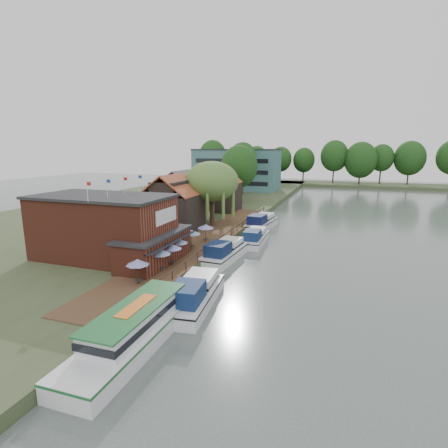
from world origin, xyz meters
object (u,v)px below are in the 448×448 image
(umbrella_4, at_px, (191,239))
(umbrella_2, at_px, (171,255))
(umbrella_1, at_px, (160,260))
(cruiser_2, at_px, (255,236))
(hotel_block, at_px, (237,169))
(willow, at_px, (212,194))
(cottage_c, at_px, (221,190))
(umbrella_0, at_px, (138,272))
(umbrella_3, at_px, (179,249))
(tour_boat, at_px, (132,328))
(cruiser_1, at_px, (225,249))
(cottage_b, at_px, (183,194))
(cruiser_0, at_px, (195,291))
(umbrella_5, at_px, (206,233))
(cottage_a, at_px, (172,203))
(pub, at_px, (118,228))
(swan, at_px, (194,315))
(cruiser_3, at_px, (261,221))

(umbrella_4, bearing_deg, umbrella_2, -83.90)
(umbrella_1, height_order, cruiser_2, umbrella_1)
(hotel_block, bearing_deg, umbrella_4, -77.80)
(willow, bearing_deg, cruiser_2, -30.39)
(willow, distance_m, umbrella_1, 22.93)
(cottage_c, height_order, umbrella_0, cottage_c)
(umbrella_3, bearing_deg, tour_boat, -74.68)
(cruiser_1, bearing_deg, umbrella_1, -109.06)
(cottage_b, distance_m, cruiser_0, 35.33)
(cruiser_2, bearing_deg, umbrella_4, -127.02)
(cruiser_1, bearing_deg, umbrella_3, -126.56)
(umbrella_3, bearing_deg, umbrella_0, -90.98)
(umbrella_5, bearing_deg, cottage_c, 105.06)
(cottage_a, relative_size, umbrella_0, 3.62)
(umbrella_5, bearing_deg, willow, 106.48)
(umbrella_2, distance_m, cruiser_1, 7.87)
(pub, relative_size, umbrella_4, 8.15)
(cottage_c, relative_size, umbrella_0, 3.58)
(hotel_block, height_order, umbrella_5, hotel_block)
(umbrella_4, height_order, cruiser_1, umbrella_4)
(hotel_block, xyz_separation_m, umbrella_1, (14.49, -73.39, -4.86))
(swan, bearing_deg, umbrella_0, 160.34)
(cottage_a, xyz_separation_m, cruiser_1, (11.28, -8.34, -3.96))
(tour_boat, xyz_separation_m, swan, (2.18, 5.34, -1.20))
(umbrella_5, xyz_separation_m, cruiser_3, (4.10, 14.96, -0.95))
(hotel_block, xyz_separation_m, willow, (11.50, -51.00, -0.94))
(hotel_block, height_order, cruiser_2, hotel_block)
(willow, relative_size, umbrella_0, 4.39)
(pub, bearing_deg, umbrella_5, 56.89)
(umbrella_0, bearing_deg, pub, 136.18)
(umbrella_1, distance_m, umbrella_4, 8.77)
(umbrella_3, distance_m, cruiser_3, 23.24)
(umbrella_5, height_order, cruiser_0, umbrella_5)
(umbrella_3, height_order, cruiser_2, umbrella_3)
(umbrella_0, height_order, cruiser_1, umbrella_0)
(umbrella_0, bearing_deg, cottage_b, 108.29)
(pub, distance_m, umbrella_2, 7.09)
(umbrella_1, xyz_separation_m, umbrella_4, (-0.52, 8.76, 0.00))
(cruiser_3, bearing_deg, swan, -80.06)
(cottage_c, bearing_deg, cruiser_3, -40.73)
(cottage_a, distance_m, swan, 27.64)
(umbrella_2, bearing_deg, swan, -52.53)
(pub, height_order, umbrella_4, pub)
(umbrella_4, relative_size, cruiser_0, 0.23)
(pub, bearing_deg, hotel_block, 96.43)
(umbrella_1, height_order, umbrella_5, same)
(umbrella_0, bearing_deg, cottage_a, 109.04)
(hotel_block, bearing_deg, swan, -75.26)
(umbrella_0, relative_size, cruiser_1, 0.23)
(hotel_block, relative_size, cruiser_0, 2.35)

